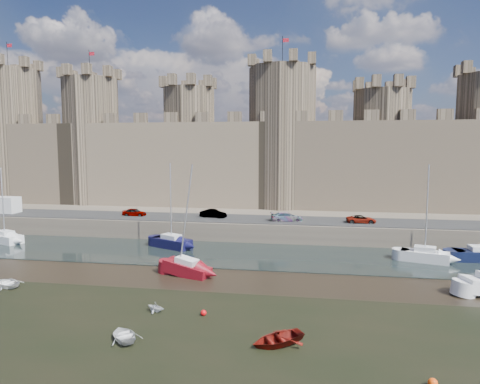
{
  "coord_description": "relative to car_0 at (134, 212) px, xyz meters",
  "views": [
    {
      "loc": [
        6.73,
        -24.05,
        12.62
      ],
      "look_at": [
        -0.8,
        22.0,
        7.61
      ],
      "focal_mm": 32.0,
      "sensor_mm": 36.0,
      "label": 1
    }
  ],
  "objects": [
    {
      "name": "ground",
      "position": [
        18.28,
        -33.92,
        -3.08
      ],
      "size": [
        160.0,
        160.0,
        0.0
      ],
      "primitive_type": "plane",
      "color": "black",
      "rests_on": "ground"
    },
    {
      "name": "dinghy_3",
      "position": [
        13.57,
        -27.93,
        -2.71
      ],
      "size": [
        1.6,
        1.45,
        0.74
      ],
      "primitive_type": "imported",
      "rotation": [
        1.57,
        0.0,
        1.38
      ],
      "color": "silver",
      "rests_on": "ground"
    },
    {
      "name": "car_2",
      "position": [
        22.03,
        -0.72,
        0.04
      ],
      "size": [
        4.52,
        2.5,
        1.24
      ],
      "primitive_type": "imported",
      "rotation": [
        0.0,
        0.0,
        1.76
      ],
      "color": "gray",
      "rests_on": "quay"
    },
    {
      "name": "quay",
      "position": [
        18.28,
        26.08,
        -1.83
      ],
      "size": [
        160.0,
        60.0,
        2.5
      ],
      "primitive_type": "cube",
      "color": "#4C443A",
      "rests_on": "ground"
    },
    {
      "name": "buoy_1",
      "position": [
        17.36,
        -28.03,
        -2.86
      ],
      "size": [
        0.45,
        0.45,
        0.45
      ],
      "primitive_type": "sphere",
      "color": "red",
      "rests_on": "ground"
    },
    {
      "name": "sailboat_0",
      "position": [
        -14.23,
        -8.77,
        -2.31
      ],
      "size": [
        5.61,
        3.76,
        9.78
      ],
      "rotation": [
        0.0,
        0.0,
        -0.36
      ],
      "color": "silver",
      "rests_on": "ground"
    },
    {
      "name": "dinghy_4",
      "position": [
        23.16,
        -31.89,
        -2.73
      ],
      "size": [
        4.22,
        3.87,
        0.71
      ],
      "primitive_type": "imported",
      "rotation": [
        1.57,
        0.0,
        5.25
      ],
      "color": "#68110B",
      "rests_on": "ground"
    },
    {
      "name": "car_0",
      "position": [
        0.0,
        0.0,
        0.0
      ],
      "size": [
        3.45,
        1.47,
        1.16
      ],
      "primitive_type": "imported",
      "rotation": [
        0.0,
        0.0,
        1.54
      ],
      "color": "gray",
      "rests_on": "quay"
    },
    {
      "name": "dinghy_6",
      "position": [
        -1.84,
        -24.42,
        -2.77
      ],
      "size": [
        3.67,
        3.24,
        0.63
      ],
      "primitive_type": "imported",
      "rotation": [
        1.57,
        0.0,
        4.28
      ],
      "color": "white",
      "rests_on": "ground"
    },
    {
      "name": "sailboat_2",
      "position": [
        37.56,
        -9.74,
        -2.24
      ],
      "size": [
        5.26,
        3.25,
        10.6
      ],
      "rotation": [
        0.0,
        0.0,
        -0.29
      ],
      "color": "silver",
      "rests_on": "ground"
    },
    {
      "name": "sailboat_4",
      "position": [
        13.3,
        -18.55,
        -2.29
      ],
      "size": [
        5.01,
        3.1,
        10.94
      ],
      "rotation": [
        0.0,
        0.0,
        -0.3
      ],
      "color": "maroon",
      "rests_on": "ground"
    },
    {
      "name": "sailboat_1",
      "position": [
        8.21,
        -7.98,
        -2.26
      ],
      "size": [
        5.62,
        4.03,
        10.52
      ],
      "rotation": [
        0.0,
        0.0,
        -0.43
      ],
      "color": "black",
      "rests_on": "ground"
    },
    {
      "name": "dinghy_2",
      "position": [
        13.16,
        -32.72,
        -2.79
      ],
      "size": [
        3.33,
        3.45,
        0.58
      ],
      "primitive_type": "imported",
      "rotation": [
        1.57,
        0.0,
        3.82
      ],
      "color": "silver",
      "rests_on": "ground"
    },
    {
      "name": "water_channel",
      "position": [
        18.28,
        -9.92,
        -3.04
      ],
      "size": [
        160.0,
        12.0,
        0.08
      ],
      "primitive_type": "cube",
      "color": "black",
      "rests_on": "ground"
    },
    {
      "name": "road",
      "position": [
        18.28,
        0.08,
        -0.53
      ],
      "size": [
        160.0,
        7.0,
        0.1
      ],
      "primitive_type": "cube",
      "color": "black",
      "rests_on": "quay"
    },
    {
      "name": "castle",
      "position": [
        17.65,
        14.08,
        8.59
      ],
      "size": [
        108.5,
        11.0,
        29.0
      ],
      "color": "#42382B",
      "rests_on": "quay"
    },
    {
      "name": "van",
      "position": [
        -21.29,
        -0.42,
        0.66
      ],
      "size": [
        5.79,
        2.53,
        2.48
      ],
      "primitive_type": "cube",
      "rotation": [
        0.0,
        0.0,
        -0.05
      ],
      "color": "silver",
      "rests_on": "quay"
    },
    {
      "name": "buoy_2",
      "position": [
        31.59,
        -35.39,
        -2.83
      ],
      "size": [
        0.5,
        0.5,
        0.5
      ],
      "primitive_type": "sphere",
      "color": "#FF4B0B",
      "rests_on": "ground"
    },
    {
      "name": "car_3",
      "position": [
        31.81,
        -0.66,
        -0.05
      ],
      "size": [
        3.95,
        2.03,
        1.06
      ],
      "primitive_type": "imported",
      "rotation": [
        0.0,
        0.0,
        1.64
      ],
      "color": "gray",
      "rests_on": "quay"
    },
    {
      "name": "car_1",
      "position": [
        11.63,
        0.38,
        0.03
      ],
      "size": [
        3.91,
        1.95,
        1.23
      ],
      "primitive_type": "imported",
      "rotation": [
        0.0,
        0.0,
        1.39
      ],
      "color": "gray",
      "rests_on": "quay"
    }
  ]
}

